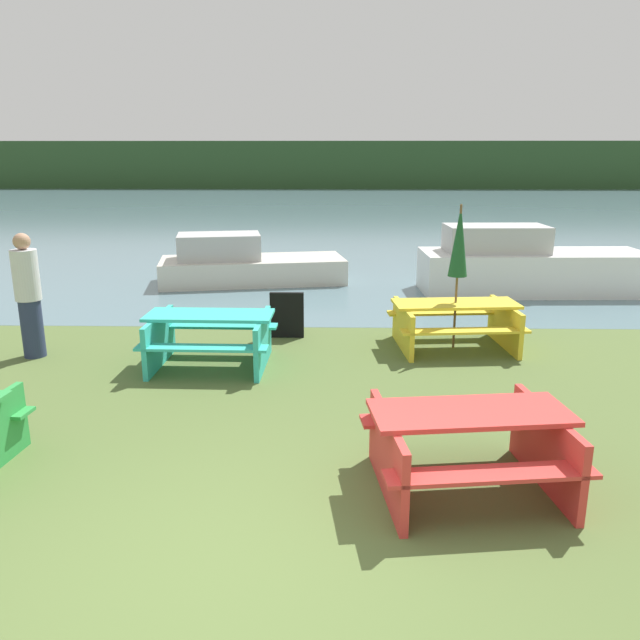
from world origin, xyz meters
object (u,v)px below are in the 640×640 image
umbrella_darkgreen (459,242)px  boat (245,265)px  boat_second (527,267)px  person (28,296)px  signboard (287,315)px  picnic_table_yellow (455,320)px  picnic_table_teal (210,334)px  picnic_table_red (468,442)px

umbrella_darkgreen → boat: bearing=128.2°
boat_second → person: 9.78m
umbrella_darkgreen → signboard: umbrella_darkgreen is taller
umbrella_darkgreen → person: (-6.31, -0.57, -0.73)m
signboard → picnic_table_yellow: bearing=-11.0°
boat → boat_second: boat_second is taller
picnic_table_yellow → signboard: (-2.63, 0.51, -0.07)m
picnic_table_yellow → person: person is taller
picnic_table_yellow → signboard: size_ratio=2.66×
picnic_table_teal → boat_second: (5.90, 4.99, 0.10)m
picnic_table_yellow → person: bearing=-174.8°
picnic_table_red → picnic_table_yellow: bearing=81.0°
picnic_table_yellow → umbrella_darkgreen: umbrella_darkgreen is taller
boat_second → picnic_table_yellow: bearing=-121.5°
signboard → boat: bearing=106.3°
signboard → person: bearing=-163.6°
boat_second → umbrella_darkgreen: bearing=-121.5°
picnic_table_red → boat_second: 8.83m
picnic_table_red → boat: 9.82m
boat_second → signboard: (-4.93, -3.55, -0.19)m
picnic_table_red → picnic_table_teal: same height
person → boat_second: bearing=28.3°
picnic_table_red → picnic_table_teal: (-2.93, 3.32, -0.00)m
boat → boat_second: bearing=-19.0°
picnic_table_yellow → umbrella_darkgreen: 1.20m
umbrella_darkgreen → person: size_ratio=1.20×
picnic_table_red → person: size_ratio=1.02×
picnic_table_teal → person: (-2.71, 0.36, 0.46)m
person → signboard: (3.68, 1.08, -0.55)m
umbrella_darkgreen → boat_second: 4.79m
boat → picnic_table_teal: bearing=-97.1°
picnic_table_yellow → boat_second: 4.67m
person → signboard: 3.87m
picnic_table_red → person: 6.75m
picnic_table_yellow → boat: boat is taller
picnic_table_yellow → umbrella_darkgreen: bearing=90.0°
boat → boat_second: 6.31m
umbrella_darkgreen → person: 6.37m
picnic_table_red → umbrella_darkgreen: bearing=81.0°
picnic_table_teal → boat_second: size_ratio=0.37×
umbrella_darkgreen → signboard: bearing=169.0°
picnic_table_red → boat_second: size_ratio=0.39×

